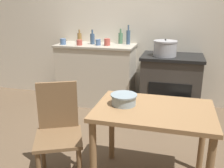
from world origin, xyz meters
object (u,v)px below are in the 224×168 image
(bottle_far_left, at_px, (128,37))
(cup_center_right, at_px, (63,42))
(chair, at_px, (59,130))
(mixing_bowl_large, at_px, (124,99))
(flour_sack, at_px, (179,113))
(bottle_mid_left, at_px, (80,37))
(stock_pot, at_px, (165,48))
(cup_mid_right, at_px, (107,42))
(work_table, at_px, (153,121))
(cup_right, at_px, (79,43))
(bottle_left, at_px, (121,38))
(stove, at_px, (170,84))
(cup_center, at_px, (98,42))
(bottle_center_left, at_px, (92,39))

(bottle_far_left, bearing_deg, cup_center_right, -163.62)
(chair, bearing_deg, mixing_bowl_large, -13.18)
(chair, relative_size, flour_sack, 2.29)
(bottle_far_left, height_order, bottle_mid_left, bottle_far_left)
(stock_pot, distance_m, cup_mid_right, 0.86)
(work_table, xyz_separation_m, mixing_bowl_large, (-0.26, 0.02, 0.17))
(chair, relative_size, cup_center_right, 9.68)
(work_table, xyz_separation_m, bottle_mid_left, (-1.41, 1.89, 0.43))
(bottle_far_left, distance_m, bottle_mid_left, 0.81)
(work_table, distance_m, cup_right, 2.09)
(mixing_bowl_large, bearing_deg, stock_pot, 81.80)
(bottle_far_left, relative_size, bottle_left, 1.28)
(stove, bearing_deg, mixing_bowl_large, -101.45)
(work_table, relative_size, bottle_far_left, 3.29)
(cup_center, bearing_deg, stove, 0.91)
(stove, distance_m, chair, 2.01)
(bottle_center_left, bearing_deg, cup_center_right, -159.10)
(bottle_left, bearing_deg, bottle_far_left, -16.43)
(chair, distance_m, flour_sack, 1.67)
(chair, distance_m, bottle_far_left, 2.08)
(bottle_left, xyz_separation_m, cup_center_right, (-0.83, -0.32, -0.04))
(bottle_center_left, bearing_deg, chair, -80.34)
(bottle_mid_left, relative_size, cup_center, 2.35)
(bottle_mid_left, height_order, cup_right, bottle_mid_left)
(stock_pot, bearing_deg, chair, -114.88)
(bottle_center_left, height_order, cup_mid_right, bottle_center_left)
(bottle_far_left, distance_m, cup_mid_right, 0.35)
(bottle_center_left, bearing_deg, bottle_left, 21.32)
(flour_sack, height_order, stock_pot, stock_pot)
(stock_pot, relative_size, bottle_far_left, 1.12)
(cup_center, bearing_deg, bottle_far_left, 26.20)
(stove, relative_size, cup_mid_right, 8.34)
(flour_sack, xyz_separation_m, bottle_mid_left, (-1.63, 0.72, 0.84))
(work_table, relative_size, cup_mid_right, 9.39)
(cup_center, distance_m, cup_mid_right, 0.14)
(bottle_far_left, bearing_deg, cup_center, -153.80)
(flour_sack, distance_m, bottle_mid_left, 1.97)
(bottle_left, height_order, cup_center_right, bottle_left)
(cup_mid_right, relative_size, cup_right, 1.21)
(cup_center, bearing_deg, stock_pot, -3.01)
(bottle_mid_left, bearing_deg, bottle_left, 2.19)
(chair, xyz_separation_m, stock_pot, (0.80, 1.72, 0.49))
(mixing_bowl_large, bearing_deg, work_table, -3.66)
(stove, bearing_deg, chair, -116.84)
(work_table, height_order, bottle_far_left, bottle_far_left)
(bottle_left, height_order, cup_center, bottle_left)
(mixing_bowl_large, xyz_separation_m, bottle_center_left, (-0.88, 1.74, 0.26))
(stove, height_order, bottle_far_left, bottle_far_left)
(bottle_center_left, bearing_deg, cup_right, -132.97)
(stock_pot, bearing_deg, bottle_center_left, 172.98)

